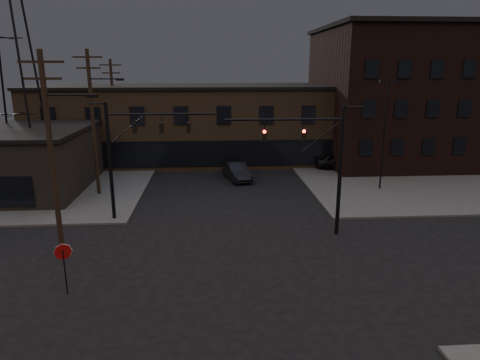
# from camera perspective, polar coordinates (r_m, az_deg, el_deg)

# --- Properties ---
(ground) EXTENTS (140.00, 140.00, 0.00)m
(ground) POSITION_cam_1_polar(r_m,az_deg,el_deg) (22.63, -0.29, -11.81)
(ground) COLOR black
(ground) RESTS_ON ground
(sidewalk_ne) EXTENTS (30.00, 30.00, 0.15)m
(sidewalk_ne) POSITION_cam_1_polar(r_m,az_deg,el_deg) (49.21, 24.47, 1.62)
(sidewalk_ne) COLOR #474744
(sidewalk_ne) RESTS_ON ground
(sidewalk_nw) EXTENTS (30.00, 30.00, 0.15)m
(sidewalk_nw) POSITION_cam_1_polar(r_m,az_deg,el_deg) (48.10, -29.29, 0.77)
(sidewalk_nw) COLOR #474744
(sidewalk_nw) RESTS_ON ground
(building_row) EXTENTS (40.00, 12.00, 8.00)m
(building_row) POSITION_cam_1_polar(r_m,az_deg,el_deg) (48.61, -2.35, 7.49)
(building_row) COLOR brown
(building_row) RESTS_ON ground
(building_right) EXTENTS (22.00, 16.00, 14.00)m
(building_right) POSITION_cam_1_polar(r_m,az_deg,el_deg) (51.81, 23.22, 10.12)
(building_right) COLOR black
(building_right) RESTS_ON ground
(traffic_signal_near) EXTENTS (7.12, 0.24, 8.00)m
(traffic_signal_near) POSITION_cam_1_polar(r_m,az_deg,el_deg) (26.09, 10.91, 3.01)
(traffic_signal_near) COLOR black
(traffic_signal_near) RESTS_ON ground
(traffic_signal_far) EXTENTS (7.12, 0.24, 8.00)m
(traffic_signal_far) POSITION_cam_1_polar(r_m,az_deg,el_deg) (29.18, -14.62, 4.19)
(traffic_signal_far) COLOR black
(traffic_signal_far) RESTS_ON ground
(stop_sign) EXTENTS (0.72, 0.33, 2.48)m
(stop_sign) POSITION_cam_1_polar(r_m,az_deg,el_deg) (21.12, -22.47, -9.51)
(stop_sign) COLOR black
(stop_sign) RESTS_ON ground
(utility_pole_near) EXTENTS (3.70, 0.28, 11.00)m
(utility_pole_near) POSITION_cam_1_polar(r_m,az_deg,el_deg) (24.05, -23.72, 3.31)
(utility_pole_near) COLOR black
(utility_pole_near) RESTS_ON ground
(utility_pole_mid) EXTENTS (3.70, 0.28, 11.50)m
(utility_pole_mid) POSITION_cam_1_polar(r_m,az_deg,el_deg) (35.65, -18.92, 7.52)
(utility_pole_mid) COLOR black
(utility_pole_mid) RESTS_ON ground
(utility_pole_far) EXTENTS (2.20, 0.28, 11.00)m
(utility_pole_far) POSITION_cam_1_polar(r_m,az_deg,el_deg) (47.53, -16.48, 8.91)
(utility_pole_far) COLOR black
(utility_pole_far) RESTS_ON ground
(transmission_tower) EXTENTS (7.00, 7.00, 25.00)m
(transmission_tower) POSITION_cam_1_polar(r_m,az_deg,el_deg) (41.79, -28.71, 16.28)
(transmission_tower) COLOR black
(transmission_tower) RESTS_ON ground
(lot_light_a) EXTENTS (1.50, 0.28, 9.14)m
(lot_light_a) POSITION_cam_1_polar(r_m,az_deg,el_deg) (37.33, 18.77, 6.88)
(lot_light_a) COLOR black
(lot_light_a) RESTS_ON ground
(lot_light_b) EXTENTS (1.50, 0.28, 9.14)m
(lot_light_b) POSITION_cam_1_polar(r_m,az_deg,el_deg) (44.36, 23.56, 7.56)
(lot_light_b) COLOR black
(lot_light_b) RESTS_ON ground
(parked_car_lot_a) EXTENTS (4.96, 2.53, 1.62)m
(parked_car_lot_a) POSITION_cam_1_polar(r_m,az_deg,el_deg) (44.58, 13.10, 2.49)
(parked_car_lot_a) COLOR black
(parked_car_lot_a) RESTS_ON sidewalk_ne
(parked_car_lot_b) EXTENTS (4.73, 1.98, 1.37)m
(parked_car_lot_b) POSITION_cam_1_polar(r_m,az_deg,el_deg) (48.90, 16.84, 3.16)
(parked_car_lot_b) COLOR #BBBBBD
(parked_car_lot_b) RESTS_ON sidewalk_ne
(car_crossing) EXTENTS (2.74, 5.07, 1.59)m
(car_crossing) POSITION_cam_1_polar(r_m,az_deg,el_deg) (39.76, -0.43, 1.17)
(car_crossing) COLOR black
(car_crossing) RESTS_ON ground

